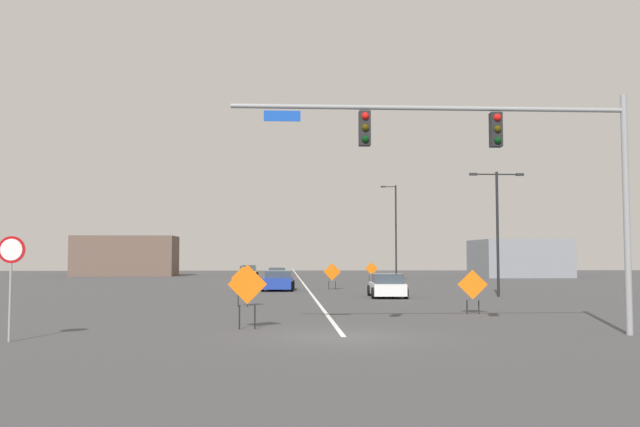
{
  "coord_description": "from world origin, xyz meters",
  "views": [
    {
      "loc": [
        -1.81,
        -20.32,
        2.38
      ],
      "look_at": [
        0.28,
        18.1,
        4.78
      ],
      "focal_mm": 38.49,
      "sensor_mm": 36.0,
      "label": 1
    }
  ],
  "objects": [
    {
      "name": "ground",
      "position": [
        0.0,
        0.0,
        0.0
      ],
      "size": [
        188.29,
        188.29,
        0.0
      ],
      "primitive_type": "plane",
      "color": "#444447"
    },
    {
      "name": "road_centre_stripe",
      "position": [
        0.0,
        52.3,
        0.0
      ],
      "size": [
        0.16,
        104.61,
        0.01
      ],
      "color": "white",
      "rests_on": "ground"
    },
    {
      "name": "traffic_signal_assembly",
      "position": [
        4.72,
        -0.01,
        5.51
      ],
      "size": [
        12.14,
        0.44,
        7.34
      ],
      "color": "gray",
      "rests_on": "ground"
    },
    {
      "name": "stop_sign",
      "position": [
        -9.41,
        -0.65,
        2.07
      ],
      "size": [
        0.76,
        0.07,
        2.94
      ],
      "color": "gray",
      "rests_on": "ground"
    },
    {
      "name": "street_lamp_near_left",
      "position": [
        10.85,
        19.45,
        4.4
      ],
      "size": [
        3.25,
        0.24,
        7.38
      ],
      "color": "black",
      "rests_on": "ground"
    },
    {
      "name": "street_lamp_mid_left",
      "position": [
        8.87,
        44.36,
        4.97
      ],
      "size": [
        1.5,
        0.24,
        9.16
      ],
      "color": "black",
      "rests_on": "ground"
    },
    {
      "name": "construction_sign_right_lane",
      "position": [
        6.03,
        7.7,
        1.13
      ],
      "size": [
        1.2,
        0.33,
        1.82
      ],
      "color": "orange",
      "rests_on": "ground"
    },
    {
      "name": "construction_sign_median_far",
      "position": [
        6.23,
        41.51,
        1.17
      ],
      "size": [
        1.19,
        0.19,
        1.86
      ],
      "color": "orange",
      "rests_on": "ground"
    },
    {
      "name": "construction_sign_left_lane",
      "position": [
        -2.96,
        2.32,
        1.35
      ],
      "size": [
        1.29,
        0.22,
        2.11
      ],
      "color": "orange",
      "rests_on": "ground"
    },
    {
      "name": "construction_sign_median_near",
      "position": [
        1.72,
        28.56,
        1.18
      ],
      "size": [
        1.25,
        0.23,
        1.89
      ],
      "color": "orange",
      "rests_on": "ground"
    },
    {
      "name": "construction_sign_right_shoulder",
      "position": [
        -3.68,
        12.28,
        1.22
      ],
      "size": [
        1.11,
        0.11,
        1.9
      ],
      "color": "orange",
      "rests_on": "ground"
    },
    {
      "name": "car_silver_passing",
      "position": [
        -2.37,
        48.33,
        0.59
      ],
      "size": [
        2.01,
        4.07,
        1.25
      ],
      "color": "#B7BABF",
      "rests_on": "ground"
    },
    {
      "name": "car_yellow_approaching",
      "position": [
        -5.61,
        55.87,
        0.63
      ],
      "size": [
        2.16,
        3.9,
        1.32
      ],
      "color": "gold",
      "rests_on": "ground"
    },
    {
      "name": "car_blue_distant",
      "position": [
        -2.11,
        27.73,
        0.66
      ],
      "size": [
        2.33,
        4.4,
        1.36
      ],
      "color": "#1E389E",
      "rests_on": "ground"
    },
    {
      "name": "car_white_near",
      "position": [
        4.25,
        19.33,
        0.66
      ],
      "size": [
        2.21,
        4.34,
        1.38
      ],
      "color": "white",
      "rests_on": "ground"
    },
    {
      "name": "car_orange_far",
      "position": [
        -5.75,
        60.09,
        0.63
      ],
      "size": [
        2.16,
        4.26,
        1.35
      ],
      "color": "orange",
      "rests_on": "ground"
    },
    {
      "name": "roadside_building_east",
      "position": [
        25.24,
        57.04,
        2.12
      ],
      "size": [
        9.69,
        8.96,
        4.25
      ],
      "color": "gray",
      "rests_on": "ground"
    },
    {
      "name": "roadside_building_west",
      "position": [
        -20.78,
        63.83,
        2.41
      ],
      "size": [
        11.96,
        5.88,
        4.82
      ],
      "color": "brown",
      "rests_on": "ground"
    }
  ]
}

